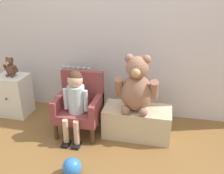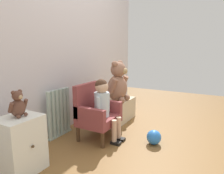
{
  "view_description": "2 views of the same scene",
  "coord_description": "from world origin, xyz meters",
  "px_view_note": "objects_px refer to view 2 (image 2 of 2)",
  "views": [
    {
      "loc": [
        0.69,
        -1.62,
        1.52
      ],
      "look_at": [
        0.21,
        0.58,
        0.53
      ],
      "focal_mm": 40.0,
      "sensor_mm": 36.0,
      "label": 1
    },
    {
      "loc": [
        -2.01,
        -0.68,
        1.03
      ],
      "look_at": [
        0.23,
        0.55,
        0.55
      ],
      "focal_mm": 32.0,
      "sensor_mm": 36.0,
      "label": 2
    }
  ],
  "objects_px": {
    "large_teddy_bear": "(118,84)",
    "small_teddy_bear": "(18,105)",
    "child_figure": "(103,101)",
    "child_armchair": "(96,112)",
    "toy_ball": "(154,137)",
    "radiator": "(59,113)",
    "small_dresser": "(20,145)",
    "low_bench": "(116,111)"
  },
  "relations": [
    {
      "from": "large_teddy_bear",
      "to": "small_teddy_bear",
      "type": "distance_m",
      "value": 1.46
    },
    {
      "from": "child_figure",
      "to": "child_armchair",
      "type": "bearing_deg",
      "value": 90.0
    },
    {
      "from": "toy_ball",
      "to": "large_teddy_bear",
      "type": "bearing_deg",
      "value": 57.19
    },
    {
      "from": "radiator",
      "to": "small_teddy_bear",
      "type": "bearing_deg",
      "value": -161.71
    },
    {
      "from": "child_armchair",
      "to": "child_figure",
      "type": "relative_size",
      "value": 0.91
    },
    {
      "from": "small_dresser",
      "to": "small_teddy_bear",
      "type": "relative_size",
      "value": 2.19
    },
    {
      "from": "small_dresser",
      "to": "low_bench",
      "type": "xyz_separation_m",
      "value": [
        1.48,
        -0.14,
        -0.09
      ]
    },
    {
      "from": "radiator",
      "to": "child_armchair",
      "type": "xyz_separation_m",
      "value": [
        0.17,
        -0.41,
        0.02
      ]
    },
    {
      "from": "child_figure",
      "to": "radiator",
      "type": "bearing_deg",
      "value": 108.45
    },
    {
      "from": "child_figure",
      "to": "toy_ball",
      "type": "xyz_separation_m",
      "value": [
        0.15,
        -0.56,
        -0.38
      ]
    },
    {
      "from": "radiator",
      "to": "small_dresser",
      "type": "distance_m",
      "value": 0.75
    },
    {
      "from": "child_armchair",
      "to": "low_bench",
      "type": "distance_m",
      "value": 0.62
    },
    {
      "from": "small_dresser",
      "to": "child_armchair",
      "type": "distance_m",
      "value": 0.9
    },
    {
      "from": "small_dresser",
      "to": "toy_ball",
      "type": "xyz_separation_m",
      "value": [
        1.03,
        -0.84,
        -0.16
      ]
    },
    {
      "from": "small_dresser",
      "to": "large_teddy_bear",
      "type": "bearing_deg",
      "value": -6.59
    },
    {
      "from": "small_dresser",
      "to": "low_bench",
      "type": "height_order",
      "value": "small_dresser"
    },
    {
      "from": "large_teddy_bear",
      "to": "low_bench",
      "type": "bearing_deg",
      "value": 62.33
    },
    {
      "from": "small_teddy_bear",
      "to": "toy_ball",
      "type": "xyz_separation_m",
      "value": [
        1.02,
        -0.84,
        -0.51
      ]
    },
    {
      "from": "child_armchair",
      "to": "low_bench",
      "type": "height_order",
      "value": "child_armchair"
    },
    {
      "from": "radiator",
      "to": "small_dresser",
      "type": "xyz_separation_m",
      "value": [
        -0.71,
        -0.23,
        -0.04
      ]
    },
    {
      "from": "small_teddy_bear",
      "to": "radiator",
      "type": "bearing_deg",
      "value": 18.29
    },
    {
      "from": "low_bench",
      "to": "radiator",
      "type": "bearing_deg",
      "value": 154.43
    },
    {
      "from": "radiator",
      "to": "small_dresser",
      "type": "bearing_deg",
      "value": -161.81
    },
    {
      "from": "small_teddy_bear",
      "to": "large_teddy_bear",
      "type": "bearing_deg",
      "value": -6.76
    },
    {
      "from": "small_dresser",
      "to": "radiator",
      "type": "bearing_deg",
      "value": 18.19
    },
    {
      "from": "radiator",
      "to": "child_figure",
      "type": "distance_m",
      "value": 0.57
    },
    {
      "from": "low_bench",
      "to": "large_teddy_bear",
      "type": "distance_m",
      "value": 0.41
    },
    {
      "from": "child_armchair",
      "to": "radiator",
      "type": "bearing_deg",
      "value": 112.9
    },
    {
      "from": "child_armchair",
      "to": "toy_ball",
      "type": "xyz_separation_m",
      "value": [
        0.15,
        -0.66,
        -0.23
      ]
    },
    {
      "from": "small_dresser",
      "to": "small_teddy_bear",
      "type": "height_order",
      "value": "small_teddy_bear"
    },
    {
      "from": "child_figure",
      "to": "low_bench",
      "type": "relative_size",
      "value": 1.04
    },
    {
      "from": "small_teddy_bear",
      "to": "low_bench",
      "type": "bearing_deg",
      "value": -5.45
    },
    {
      "from": "small_dresser",
      "to": "large_teddy_bear",
      "type": "height_order",
      "value": "large_teddy_bear"
    },
    {
      "from": "small_teddy_bear",
      "to": "child_armchair",
      "type": "bearing_deg",
      "value": -11.68
    },
    {
      "from": "radiator",
      "to": "child_armchair",
      "type": "relative_size",
      "value": 0.89
    },
    {
      "from": "radiator",
      "to": "low_bench",
      "type": "relative_size",
      "value": 0.84
    },
    {
      "from": "radiator",
      "to": "child_figure",
      "type": "bearing_deg",
      "value": -71.55
    },
    {
      "from": "child_armchair",
      "to": "large_teddy_bear",
      "type": "xyz_separation_m",
      "value": [
        0.58,
        0.01,
        0.25
      ]
    },
    {
      "from": "child_figure",
      "to": "large_teddy_bear",
      "type": "relative_size",
      "value": 1.24
    },
    {
      "from": "child_figure",
      "to": "large_teddy_bear",
      "type": "distance_m",
      "value": 0.6
    },
    {
      "from": "child_armchair",
      "to": "small_teddy_bear",
      "type": "relative_size",
      "value": 2.88
    },
    {
      "from": "small_dresser",
      "to": "toy_ball",
      "type": "height_order",
      "value": "small_dresser"
    }
  ]
}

